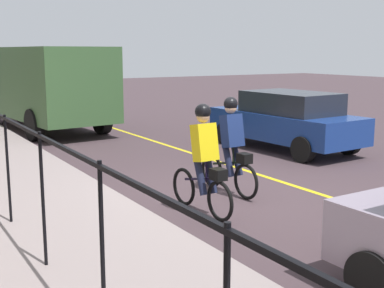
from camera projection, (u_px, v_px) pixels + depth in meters
ground_plane at (224, 196)px, 9.56m from camera, size 80.00×80.00×0.00m
lane_line_centre at (289, 184)px, 10.38m from camera, size 36.00×0.12×0.01m
sidewalk at (40, 223)px, 7.80m from camera, size 40.00×3.20×0.15m
cyclist_lead at (204, 160)px, 8.32m from camera, size 1.71×0.37×1.83m
cyclist_follow at (231, 146)px, 9.53m from camera, size 1.71×0.37×1.83m
patrol_sedan at (286, 120)px, 13.92m from camera, size 4.49×2.12×1.58m
box_truck_background at (46, 84)px, 17.28m from camera, size 6.88×2.99×2.78m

